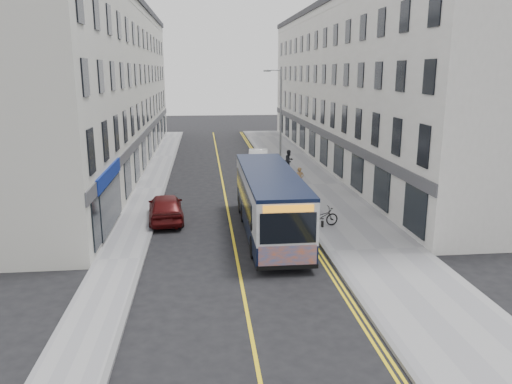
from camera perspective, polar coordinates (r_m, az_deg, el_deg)
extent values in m
plane|color=black|center=(22.97, -2.44, -6.32)|extent=(140.00, 140.00, 0.00)
cube|color=gray|center=(35.26, 6.47, 0.82)|extent=(4.50, 64.00, 0.12)
cube|color=gray|center=(34.64, -12.02, 0.37)|extent=(2.00, 64.00, 0.12)
cube|color=slate|center=(34.85, 2.86, 0.75)|extent=(0.18, 64.00, 0.13)
cube|color=slate|center=(34.54, -10.37, 0.42)|extent=(0.18, 64.00, 0.13)
cube|color=yellow|center=(34.48, -3.73, 0.49)|extent=(0.12, 64.00, 0.01)
cube|color=yellow|center=(34.80, 2.12, 0.63)|extent=(0.10, 64.00, 0.01)
cube|color=yellow|center=(34.82, 2.45, 0.64)|extent=(0.10, 64.00, 0.01)
cube|color=white|center=(44.46, 10.91, 11.70)|extent=(6.00, 46.00, 13.00)
cube|color=beige|center=(43.26, -16.64, 11.33)|extent=(6.00, 46.00, 13.00)
cylinder|color=gray|center=(36.19, 2.83, 7.55)|extent=(0.14, 0.14, 8.00)
cylinder|color=gray|center=(35.91, 2.10, 13.75)|extent=(1.00, 0.08, 0.08)
cube|color=gray|center=(35.84, 1.28, 13.67)|extent=(0.50, 0.18, 0.12)
cube|color=black|center=(24.58, 1.55, -3.05)|extent=(2.44, 10.72, 0.88)
cube|color=silver|center=(24.23, 1.56, -0.07)|extent=(2.44, 10.72, 1.75)
cube|color=black|center=(24.02, 1.58, 2.14)|extent=(2.46, 10.72, 0.16)
cube|color=black|center=(24.71, -1.46, -0.26)|extent=(0.04, 8.38, 1.12)
cube|color=black|center=(25.03, 4.20, -0.12)|extent=(0.04, 8.38, 1.12)
cube|color=black|center=(19.13, 3.70, -4.17)|extent=(2.19, 0.04, 1.22)
cube|color=#E55B13|center=(19.52, 3.64, -7.44)|extent=(2.29, 0.04, 0.93)
cube|color=orange|center=(18.90, 3.74, -1.92)|extent=(1.95, 0.04, 0.27)
cylinder|color=black|center=(21.51, -0.25, -6.34)|extent=(0.27, 0.97, 0.97)
cylinder|color=black|center=(21.83, 5.54, -6.10)|extent=(0.27, 0.97, 0.97)
cylinder|color=black|center=(26.59, -1.42, -2.40)|extent=(0.27, 0.97, 0.97)
cylinder|color=black|center=(26.85, 3.27, -2.26)|extent=(0.27, 0.97, 0.97)
cylinder|color=black|center=(28.28, -1.71, -1.42)|extent=(0.27, 0.97, 0.97)
cylinder|color=black|center=(28.52, 2.70, -1.30)|extent=(0.27, 0.97, 0.97)
imported|color=black|center=(25.61, 7.40, -2.85)|extent=(1.98, 1.00, 0.99)
imported|color=olive|center=(33.04, 5.01, 1.48)|extent=(0.58, 0.39, 1.56)
imported|color=black|center=(39.48, 3.80, 3.61)|extent=(1.04, 1.01, 1.69)
imported|color=silver|center=(41.59, 0.25, 3.83)|extent=(2.11, 4.63, 1.47)
imported|color=#4F0D0D|center=(27.08, -10.28, -1.73)|extent=(2.20, 4.60, 1.52)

